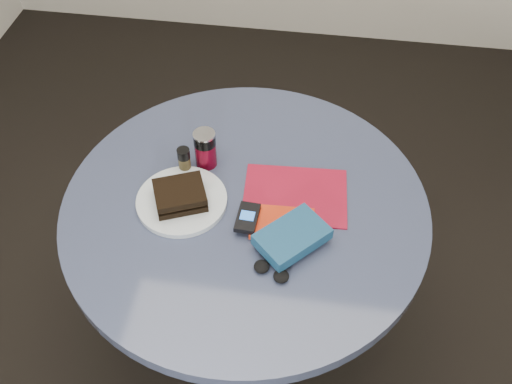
# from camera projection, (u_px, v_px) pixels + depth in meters

# --- Properties ---
(ground) EXTENTS (4.00, 4.00, 0.00)m
(ground) POSITION_uv_depth(u_px,v_px,m) (248.00, 333.00, 2.11)
(ground) COLOR black
(ground) RESTS_ON ground
(table) EXTENTS (1.00, 1.00, 0.75)m
(table) POSITION_uv_depth(u_px,v_px,m) (246.00, 239.00, 1.67)
(table) COLOR black
(table) RESTS_ON ground
(plate) EXTENTS (0.31, 0.31, 0.02)m
(plate) POSITION_uv_depth(u_px,v_px,m) (182.00, 201.00, 1.54)
(plate) COLOR silver
(plate) RESTS_ON table
(sandwich) EXTENTS (0.17, 0.15, 0.05)m
(sandwich) POSITION_uv_depth(u_px,v_px,m) (180.00, 195.00, 1.52)
(sandwich) COLOR black
(sandwich) RESTS_ON plate
(soda_can) EXTENTS (0.08, 0.08, 0.12)m
(soda_can) POSITION_uv_depth(u_px,v_px,m) (205.00, 149.00, 1.60)
(soda_can) COLOR #640518
(soda_can) RESTS_ON table
(pepper_grinder) EXTENTS (0.04, 0.04, 0.08)m
(pepper_grinder) POSITION_uv_depth(u_px,v_px,m) (184.00, 160.00, 1.60)
(pepper_grinder) COLOR #493E1F
(pepper_grinder) RESTS_ON table
(magazine) EXTENTS (0.29, 0.23, 0.01)m
(magazine) POSITION_uv_depth(u_px,v_px,m) (295.00, 195.00, 1.56)
(magazine) COLOR maroon
(magazine) RESTS_ON table
(red_book) EXTENTS (0.17, 0.12, 0.01)m
(red_book) POSITION_uv_depth(u_px,v_px,m) (282.00, 224.00, 1.49)
(red_book) COLOR red
(red_book) RESTS_ON magazine
(novel) EXTENTS (0.20, 0.20, 0.03)m
(novel) POSITION_uv_depth(u_px,v_px,m) (292.00, 237.00, 1.43)
(novel) COLOR navy
(novel) RESTS_ON red_book
(mp3_player) EXTENTS (0.06, 0.10, 0.02)m
(mp3_player) POSITION_uv_depth(u_px,v_px,m) (247.00, 218.00, 1.48)
(mp3_player) COLOR black
(mp3_player) RESTS_ON red_book
(headphones) EXTENTS (0.10, 0.07, 0.02)m
(headphones) POSITION_uv_depth(u_px,v_px,m) (271.00, 271.00, 1.39)
(headphones) COLOR black
(headphones) RESTS_ON table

